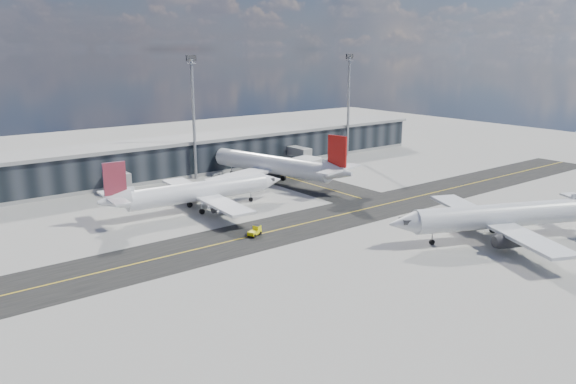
# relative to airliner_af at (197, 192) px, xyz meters

# --- Properties ---
(ground) EXTENTS (300.00, 300.00, 0.00)m
(ground) POSITION_rel_airliner_af_xyz_m (13.32, -23.14, -3.69)
(ground) COLOR gray
(ground) RESTS_ON ground
(taxiway_lanes) EXTENTS (180.00, 63.00, 0.03)m
(taxiway_lanes) POSITION_rel_airliner_af_xyz_m (17.23, -12.40, -3.68)
(taxiway_lanes) COLOR black
(taxiway_lanes) RESTS_ON ground
(terminal_concourse) EXTENTS (152.00, 19.80, 8.80)m
(terminal_concourse) POSITION_rel_airliner_af_xyz_m (13.36, 31.79, 0.40)
(terminal_concourse) COLOR black
(terminal_concourse) RESTS_ON ground
(floodlight_masts) EXTENTS (102.50, 0.70, 28.90)m
(floodlight_masts) POSITION_rel_airliner_af_xyz_m (13.32, 24.86, 11.91)
(floodlight_masts) COLOR gray
(floodlight_masts) RESTS_ON ground
(airliner_af) EXTENTS (37.76, 32.21, 11.18)m
(airliner_af) POSITION_rel_airliner_af_xyz_m (0.00, 0.00, 0.00)
(airliner_af) COLOR white
(airliner_af) RESTS_ON ground
(airliner_redtail) EXTENTS (36.38, 42.31, 12.66)m
(airliner_redtail) POSITION_rel_airliner_af_xyz_m (25.37, 9.73, 0.49)
(airliner_redtail) COLOR white
(airliner_redtail) RESTS_ON ground
(airliner_near) EXTENTS (37.95, 32.77, 11.78)m
(airliner_near) POSITION_rel_airliner_af_xyz_m (31.26, -45.27, 0.20)
(airliner_near) COLOR silver
(airliner_near) RESTS_ON ground
(baggage_tug) EXTENTS (2.90, 2.19, 1.64)m
(baggage_tug) POSITION_rel_airliner_af_xyz_m (0.26, -19.29, -2.87)
(baggage_tug) COLOR #FFF30D
(baggage_tug) RESTS_ON ground
(service_van) EXTENTS (3.73, 5.46, 1.39)m
(service_van) POSITION_rel_airliner_af_xyz_m (18.02, 20.86, -3.00)
(service_van) COLOR white
(service_van) RESTS_ON ground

